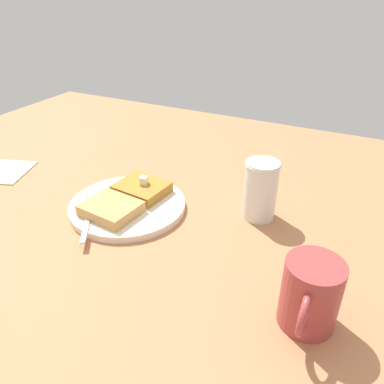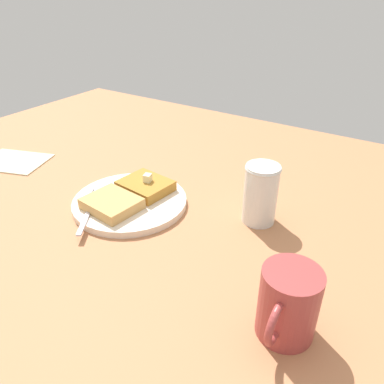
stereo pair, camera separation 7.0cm
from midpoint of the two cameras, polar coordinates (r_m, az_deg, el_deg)
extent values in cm
cube|color=#B17149|center=(79.48, -17.42, -2.33)|extent=(123.95, 123.95, 2.59)
cylinder|color=silver|center=(74.40, -12.42, -2.14)|extent=(22.36, 22.36, 1.36)
torus|color=gray|center=(74.26, -12.44, -1.96)|extent=(22.36, 22.36, 0.80)
cube|color=#AD762B|center=(76.18, -10.29, 0.42)|extent=(9.23, 10.56, 2.08)
cube|color=tan|center=(71.03, -15.01, -2.54)|extent=(9.23, 10.56, 2.08)
cube|color=beige|center=(75.31, -10.01, 1.68)|extent=(1.88, 1.76, 1.58)
cube|color=silver|center=(69.16, -18.63, -5.00)|extent=(8.88, 6.19, 0.36)
cube|color=silver|center=(74.40, -17.80, -2.19)|extent=(3.55, 3.37, 0.36)
cube|color=silver|center=(77.09, -18.06, -1.04)|extent=(2.86, 2.01, 0.36)
cube|color=silver|center=(76.98, -17.66, -1.02)|extent=(2.86, 2.01, 0.36)
cube|color=silver|center=(76.86, -17.26, -1.00)|extent=(2.86, 2.01, 0.36)
cube|color=silver|center=(76.76, -16.86, -0.97)|extent=(2.86, 2.01, 0.36)
cylinder|color=#471E06|center=(69.53, 7.46, -1.15)|extent=(5.59, 5.59, 7.45)
cylinder|color=silver|center=(68.57, 7.57, 0.20)|extent=(6.08, 6.08, 11.22)
torus|color=silver|center=(66.18, 7.86, 4.07)|extent=(6.33, 6.33, 0.50)
cylinder|color=#A23C3A|center=(49.87, 13.69, -15.02)|extent=(7.38, 7.38, 9.69)
torus|color=#A23C3A|center=(46.81, 12.51, -17.74)|extent=(5.75, 0.90, 5.75)
camera|label=1|loc=(0.03, -92.86, -1.66)|focal=35.00mm
camera|label=2|loc=(0.03, 87.14, 1.66)|focal=35.00mm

